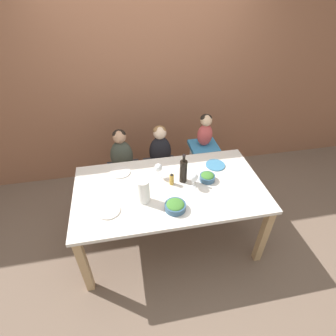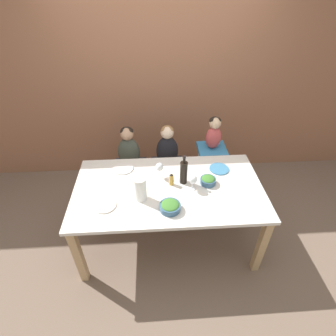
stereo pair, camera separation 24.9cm
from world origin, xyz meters
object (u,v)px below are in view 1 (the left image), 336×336
(chair_right_highchair, at_px, (203,155))
(dinner_plate_back_right, at_px, (215,165))
(wine_bottle, at_px, (183,171))
(salad_bowl_large, at_px, (175,206))
(dinner_plate_front_left, at_px, (109,211))
(chair_far_left, at_px, (124,174))
(person_child_left, at_px, (121,152))
(wine_glass_near, at_px, (194,178))
(person_child_center, at_px, (160,147))
(chair_far_center, at_px, (161,170))
(paper_towel_roll, at_px, (144,191))
(dinner_plate_back_left, at_px, (120,172))
(person_baby_right, at_px, (205,129))
(wine_glass_far, at_px, (158,168))
(salad_bowl_small, at_px, (207,177))

(chair_right_highchair, xyz_separation_m, dinner_plate_back_right, (-0.03, -0.51, 0.23))
(chair_right_highchair, bearing_deg, wine_bottle, -122.31)
(salad_bowl_large, relative_size, dinner_plate_front_left, 0.91)
(chair_far_left, height_order, dinner_plate_back_right, dinner_plate_back_right)
(person_child_left, xyz_separation_m, wine_glass_near, (0.66, -0.80, 0.15))
(person_child_center, height_order, wine_glass_near, person_child_center)
(chair_far_center, relative_size, wine_bottle, 1.50)
(chair_far_left, bearing_deg, person_child_center, 0.10)
(paper_towel_roll, bearing_deg, dinner_plate_back_left, 113.24)
(chair_far_center, distance_m, salad_bowl_large, 1.12)
(chair_right_highchair, bearing_deg, person_baby_right, 90.00)
(chair_far_center, xyz_separation_m, person_child_center, (-0.00, 0.00, 0.34))
(person_baby_right, relative_size, dinner_plate_back_left, 1.98)
(chair_right_highchair, height_order, person_child_center, person_child_center)
(dinner_plate_back_left, height_order, dinner_plate_back_right, same)
(chair_far_center, distance_m, wine_glass_far, 0.77)
(person_child_left, relative_size, wine_glass_far, 3.28)
(person_child_center, height_order, dinner_plate_front_left, person_child_center)
(chair_right_highchair, xyz_separation_m, person_baby_right, (0.00, 0.00, 0.38))
(person_child_center, xyz_separation_m, wine_bottle, (0.12, -0.69, 0.16))
(paper_towel_roll, xyz_separation_m, dinner_plate_back_right, (0.81, 0.39, -0.11))
(person_child_left, bearing_deg, person_child_center, 0.00)
(salad_bowl_large, bearing_deg, salad_bowl_small, 39.44)
(wine_glass_near, bearing_deg, dinner_plate_back_right, 41.50)
(person_baby_right, relative_size, dinner_plate_back_right, 1.98)
(wine_bottle, bearing_deg, person_baby_right, 57.73)
(chair_right_highchair, height_order, dinner_plate_back_right, dinner_plate_back_right)
(wine_glass_near, xyz_separation_m, dinner_plate_back_left, (-0.68, 0.36, -0.11))
(chair_right_highchair, distance_m, wine_bottle, 0.88)
(person_child_left, distance_m, salad_bowl_small, 1.10)
(dinner_plate_back_right, bearing_deg, salad_bowl_small, -127.06)
(person_child_center, bearing_deg, dinner_plate_front_left, -122.74)
(paper_towel_roll, relative_size, dinner_plate_front_left, 1.15)
(chair_far_center, height_order, person_child_left, person_child_left)
(chair_far_center, relative_size, person_child_left, 0.87)
(person_child_left, height_order, dinner_plate_back_right, person_child_left)
(chair_far_center, height_order, person_baby_right, person_baby_right)
(paper_towel_roll, xyz_separation_m, salad_bowl_small, (0.65, 0.17, -0.08))
(paper_towel_roll, distance_m, wine_glass_near, 0.50)
(salad_bowl_large, bearing_deg, wine_glass_far, 99.02)
(wine_glass_far, relative_size, salad_bowl_small, 1.08)
(salad_bowl_large, distance_m, salad_bowl_small, 0.51)
(person_child_center, distance_m, dinner_plate_back_right, 0.73)
(chair_far_center, xyz_separation_m, wine_bottle, (0.12, -0.69, 0.50))
(person_baby_right, height_order, wine_glass_near, person_baby_right)
(chair_far_center, distance_m, dinner_plate_back_left, 0.76)
(wine_bottle, height_order, salad_bowl_large, wine_bottle)
(chair_far_center, xyz_separation_m, wine_glass_far, (-0.11, -0.58, 0.49))
(chair_far_left, relative_size, dinner_plate_back_right, 2.30)
(dinner_plate_back_left, bearing_deg, chair_right_highchair, 22.69)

